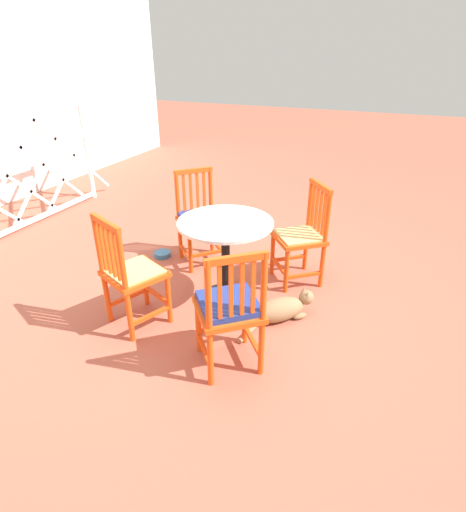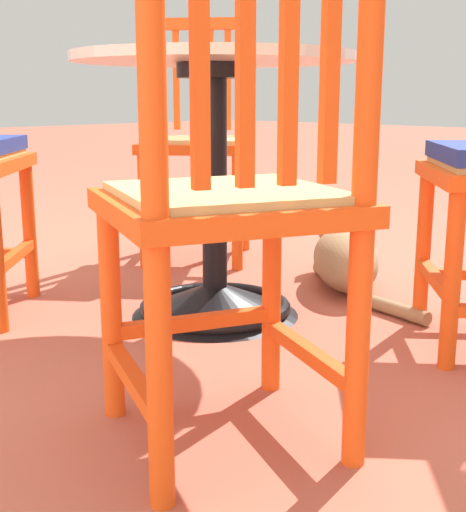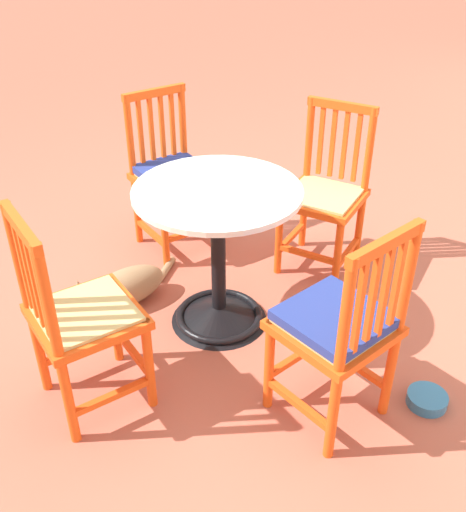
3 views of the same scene
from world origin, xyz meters
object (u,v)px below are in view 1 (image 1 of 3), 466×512
Objects in this scene: orange_chair_tucked_in at (301,237)px; orange_chair_facing_out at (200,220)px; cafe_table at (226,271)px; pet_water_bowl at (162,254)px; tabby_cat at (283,309)px; orange_chair_at_corner at (230,310)px; orange_chair_by_planter at (131,275)px.

orange_chair_tucked_in and orange_chair_facing_out have the same top height.
pet_water_bowl is (0.48, 0.94, -0.26)m from cafe_table.
tabby_cat is 1.57m from pet_water_bowl.
orange_chair_facing_out is at bearing 34.35° from orange_chair_at_corner.
orange_chair_by_planter reaches higher than pet_water_bowl.
orange_chair_by_planter is (-1.15, 0.99, 0.00)m from orange_chair_tucked_in.
orange_chair_facing_out is at bearing -79.31° from pet_water_bowl.
orange_chair_at_corner is 1.30m from orange_chair_tucked_in.
orange_chair_facing_out reaches higher than cafe_table.
orange_chair_tucked_in and orange_chair_by_planter have the same top height.
cafe_table reaches higher than tabby_cat.
orange_chair_tucked_in is 5.36× the size of pet_water_bowl.
tabby_cat is at bearing -110.79° from pet_water_bowl.
orange_chair_at_corner is at bearing -99.35° from orange_chair_by_planter.
orange_chair_tucked_in is at bearing -39.30° from cafe_table.
orange_chair_facing_out reaches higher than tabby_cat.
orange_chair_by_planter is 1.20m from tabby_cat.
orange_chair_facing_out reaches higher than pet_water_bowl.
tabby_cat is at bearing -121.17° from orange_chair_facing_out.
tabby_cat is at bearing -64.44° from orange_chair_by_planter.
tabby_cat is (0.50, -1.04, -0.34)m from orange_chair_by_planter.
pet_water_bowl is at bearing 69.21° from tabby_cat.
tabby_cat reaches higher than pet_water_bowl.
orange_chair_tucked_in reaches higher than cafe_table.
orange_chair_tucked_in is 1.42× the size of tabby_cat.
orange_chair_at_corner is at bearing -154.05° from cafe_table.
orange_chair_tucked_in is 0.74m from tabby_cat.
orange_chair_tucked_in is 1.00m from orange_chair_facing_out.
orange_chair_facing_out is (0.56, 0.52, 0.16)m from cafe_table.
orange_chair_at_corner reaches higher than tabby_cat.
orange_chair_at_corner is at bearing -132.91° from pet_water_bowl.
orange_chair_by_planter is 1.42× the size of tabby_cat.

